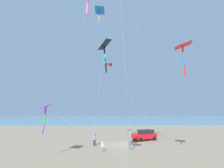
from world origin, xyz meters
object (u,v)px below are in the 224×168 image
Objects in this scene: person_child_green_jacket at (130,145)px; kite_delta_rainbow_low_near at (104,45)px; kite_delta_long_streamer_left at (99,11)px; kite_delta_black_fish_shape at (182,46)px; person_child_grey_jacket at (103,146)px; cooler_box at (143,137)px; parked_car at (145,135)px; person_adult_flyer at (95,138)px; kite_delta_magenta_far_left at (45,106)px; kite_windsock_teal_far_right at (109,64)px.

kite_delta_rainbow_low_near reaches higher than person_child_green_jacket.
person_child_green_jacket is 0.06× the size of kite_delta_long_streamer_left.
person_child_grey_jacket is at bearing 54.62° from kite_delta_black_fish_shape.
cooler_box is at bearing -32.07° from kite_delta_long_streamer_left.
parked_car is at bearing 4.30° from kite_delta_black_fish_shape.
cooler_box is 11.80m from person_adult_flyer.
kite_delta_magenta_far_left reaches higher than person_adult_flyer.
kite_windsock_teal_far_right is (6.45, -2.05, 13.40)m from person_adult_flyer.
person_adult_flyer is 9.94m from kite_delta_magenta_far_left.
person_child_green_jacket is 17.10m from kite_windsock_teal_far_right.
person_adult_flyer reaches higher than parked_car.
person_adult_flyer is 0.13× the size of kite_delta_black_fish_shape.
kite_windsock_teal_far_right is at bearing -1.65° from kite_delta_rainbow_low_near.
kite_delta_magenta_far_left is 0.46× the size of kite_delta_long_streamer_left.
person_adult_flyer is 1.59× the size of person_child_green_jacket.
person_child_green_jacket is at bearing -77.34° from person_child_grey_jacket.
parked_car is 3.12m from cooler_box.
person_child_grey_jacket is 17.34m from kite_windsock_teal_far_right.
cooler_box is 0.33× the size of person_adult_flyer.
cooler_box is 14.10m from person_child_grey_jacket.
kite_delta_long_streamer_left is (-1.45, 4.06, 18.09)m from person_child_green_jacket.
cooler_box is 21.18m from kite_delta_black_fish_shape.
person_child_green_jacket is 11.52m from kite_delta_magenta_far_left.
parked_car is 18.26m from kite_delta_black_fish_shape.
kite_windsock_teal_far_right reaches higher than parked_car.
person_adult_flyer is at bearing 132.31° from cooler_box.
parked_car is 0.53× the size of kite_delta_magenta_far_left.
cooler_box is at bearing -77.47° from kite_windsock_teal_far_right.
kite_delta_long_streamer_left is (-11.20, 1.29, 4.31)m from kite_windsock_teal_far_right.
kite_delta_magenta_far_left is 15.83m from kite_delta_black_fish_shape.
person_child_green_jacket is 18.60m from kite_delta_long_streamer_left.
person_child_grey_jacket is 12.40m from kite_delta_rainbow_low_near.
kite_delta_long_streamer_left is at bearing 147.93° from cooler_box.
kite_delta_rainbow_low_near is (-6.43, -0.23, 10.60)m from person_child_grey_jacket.
parked_car is at bearing -103.50° from kite_windsock_teal_far_right.
kite_delta_rainbow_low_near reaches higher than person_adult_flyer.
kite_delta_magenta_far_left is 0.61× the size of kite_delta_black_fish_shape.
kite_delta_long_streamer_left is at bearing 109.73° from person_child_green_jacket.
parked_car is 9.82m from person_adult_flyer.
kite_delta_black_fish_shape reaches higher than person_child_green_jacket.
kite_delta_magenta_far_left is (-15.47, 13.49, 5.19)m from cooler_box.
person_child_grey_jacket is 18.09m from kite_delta_long_streamer_left.
kite_delta_rainbow_low_near is (-2.96, -6.35, 5.87)m from kite_delta_magenta_far_left.
kite_delta_black_fish_shape is (-16.42, -7.58, -2.94)m from kite_windsock_teal_far_right.
kite_delta_magenta_far_left is 0.75× the size of kite_delta_rainbow_low_near.
person_child_grey_jacket is 0.14× the size of kite_delta_magenta_far_left.
kite_delta_magenta_far_left is at bearing 138.92° from cooler_box.
parked_car is at bearing -60.09° from person_adult_flyer.
kite_delta_long_streamer_left reaches higher than kite_windsock_teal_far_right.
kite_delta_long_streamer_left is at bearing -63.25° from kite_delta_magenta_far_left.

